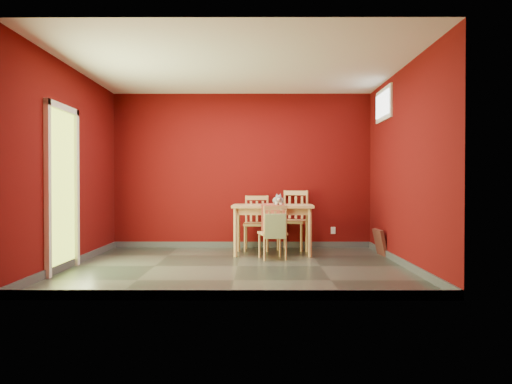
{
  "coord_description": "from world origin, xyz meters",
  "views": [
    {
      "loc": [
        0.28,
        -6.76,
        1.12
      ],
      "look_at": [
        0.25,
        0.45,
        1.0
      ],
      "focal_mm": 35.0,
      "sensor_mm": 36.0,
      "label": 1
    }
  ],
  "objects_px": {
    "chair_far_left": "(257,222)",
    "chair_far_right": "(294,219)",
    "dining_table": "(273,211)",
    "chair_near": "(273,232)",
    "cat": "(278,199)",
    "tote_bag": "(275,226)",
    "picture_frame": "(380,242)"
  },
  "relations": [
    {
      "from": "chair_far_right",
      "to": "chair_far_left",
      "type": "bearing_deg",
      "value": -172.98
    },
    {
      "from": "chair_far_right",
      "to": "picture_frame",
      "type": "relative_size",
      "value": 2.41
    },
    {
      "from": "chair_far_right",
      "to": "picture_frame",
      "type": "distance_m",
      "value": 1.52
    },
    {
      "from": "dining_table",
      "to": "tote_bag",
      "type": "xyz_separation_m",
      "value": [
        0.02,
        -0.73,
        -0.18
      ]
    },
    {
      "from": "dining_table",
      "to": "chair_near",
      "type": "distance_m",
      "value": 0.6
    },
    {
      "from": "cat",
      "to": "picture_frame",
      "type": "relative_size",
      "value": 0.89
    },
    {
      "from": "cat",
      "to": "dining_table",
      "type": "bearing_deg",
      "value": 145.28
    },
    {
      "from": "chair_near",
      "to": "picture_frame",
      "type": "height_order",
      "value": "chair_near"
    },
    {
      "from": "cat",
      "to": "chair_near",
      "type": "bearing_deg",
      "value": -100.9
    },
    {
      "from": "chair_far_left",
      "to": "chair_far_right",
      "type": "bearing_deg",
      "value": 7.02
    },
    {
      "from": "dining_table",
      "to": "tote_bag",
      "type": "relative_size",
      "value": 3.05
    },
    {
      "from": "chair_far_left",
      "to": "chair_far_right",
      "type": "height_order",
      "value": "chair_far_right"
    },
    {
      "from": "chair_far_right",
      "to": "tote_bag",
      "type": "xyz_separation_m",
      "value": [
        -0.36,
        -1.35,
        -0.0
      ]
    },
    {
      "from": "chair_far_left",
      "to": "cat",
      "type": "bearing_deg",
      "value": -60.63
    },
    {
      "from": "chair_far_left",
      "to": "cat",
      "type": "distance_m",
      "value": 0.81
    },
    {
      "from": "chair_near",
      "to": "cat",
      "type": "distance_m",
      "value": 0.67
    },
    {
      "from": "chair_near",
      "to": "tote_bag",
      "type": "relative_size",
      "value": 1.91
    },
    {
      "from": "dining_table",
      "to": "chair_far_right",
      "type": "bearing_deg",
      "value": 59.03
    },
    {
      "from": "chair_far_right",
      "to": "tote_bag",
      "type": "height_order",
      "value": "chair_far_right"
    },
    {
      "from": "chair_far_left",
      "to": "picture_frame",
      "type": "bearing_deg",
      "value": -18.33
    },
    {
      "from": "chair_far_right",
      "to": "cat",
      "type": "relative_size",
      "value": 2.71
    },
    {
      "from": "chair_far_left",
      "to": "cat",
      "type": "xyz_separation_m",
      "value": [
        0.34,
        -0.61,
        0.41
      ]
    },
    {
      "from": "chair_near",
      "to": "picture_frame",
      "type": "bearing_deg",
      "value": 14.44
    },
    {
      "from": "chair_far_right",
      "to": "chair_near",
      "type": "height_order",
      "value": "chair_far_right"
    },
    {
      "from": "chair_near",
      "to": "tote_bag",
      "type": "bearing_deg",
      "value": -82.06
    },
    {
      "from": "chair_near",
      "to": "cat",
      "type": "relative_size",
      "value": 2.16
    },
    {
      "from": "dining_table",
      "to": "cat",
      "type": "relative_size",
      "value": 3.46
    },
    {
      "from": "chair_near",
      "to": "cat",
      "type": "xyz_separation_m",
      "value": [
        0.09,
        0.47,
        0.47
      ]
    },
    {
      "from": "dining_table",
      "to": "cat",
      "type": "height_order",
      "value": "cat"
    },
    {
      "from": "chair_far_left",
      "to": "chair_near",
      "type": "xyz_separation_m",
      "value": [
        0.25,
        -1.07,
        -0.06
      ]
    },
    {
      "from": "dining_table",
      "to": "picture_frame",
      "type": "distance_m",
      "value": 1.75
    },
    {
      "from": "chair_far_left",
      "to": "tote_bag",
      "type": "distance_m",
      "value": 1.3
    }
  ]
}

